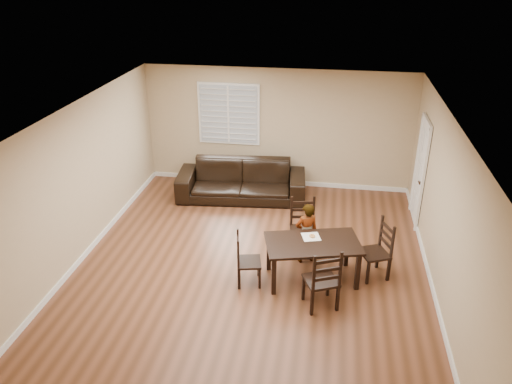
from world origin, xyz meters
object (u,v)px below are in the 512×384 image
dining_table (313,247)px  chair_near (302,226)px  chair_right (381,251)px  donut (312,236)px  sofa (241,181)px  chair_far (324,284)px  child (306,233)px  chair_left (242,261)px

dining_table → chair_near: bearing=89.5°
chair_right → donut: size_ratio=10.19×
sofa → chair_right: bearing=-47.2°
chair_far → chair_right: chair_far is taller
dining_table → chair_right: size_ratio=1.65×
chair_near → sofa: chair_near is taller
chair_near → chair_far: bearing=-85.6°
child → chair_left: bearing=14.7°
chair_near → sofa: size_ratio=0.37×
dining_table → child: child is taller
chair_near → chair_right: (1.35, -0.63, -0.00)m
chair_right → child: bearing=-123.5°
dining_table → chair_far: size_ratio=1.60×
chair_far → child: (-0.36, 1.31, 0.08)m
chair_left → sofa: (-0.60, 3.13, -0.01)m
dining_table → chair_left: size_ratio=1.84×
chair_left → chair_right: (2.23, 0.59, 0.05)m
chair_near → chair_far: size_ratio=0.97×
dining_table → chair_left: bearing=179.8°
dining_table → sofa: size_ratio=0.60×
child → chair_right: bearing=144.9°
chair_near → chair_far: 1.78m
chair_near → donut: 0.84m
chair_near → chair_far: chair_far is taller
dining_table → donut: size_ratio=16.76×
chair_far → sofa: 4.11m
chair_far → child: 1.36m
chair_far → sofa: chair_far is taller
child → donut: bearing=82.2°
chair_left → sofa: 3.19m
chair_near → chair_right: bearing=-35.6°
child → sofa: bearing=-80.8°
child → sofa: (-1.58, 2.32, -0.15)m
chair_near → dining_table: bearing=-86.5°
chair_left → donut: chair_left is taller
chair_right → chair_near: bearing=-138.6°
dining_table → chair_right: bearing=1.0°
chair_left → chair_near: bearing=-47.8°
chair_near → chair_left: size_ratio=1.12×
chair_far → chair_left: size_ratio=1.15×
chair_near → chair_left: 1.51m
dining_table → chair_far: 0.83m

